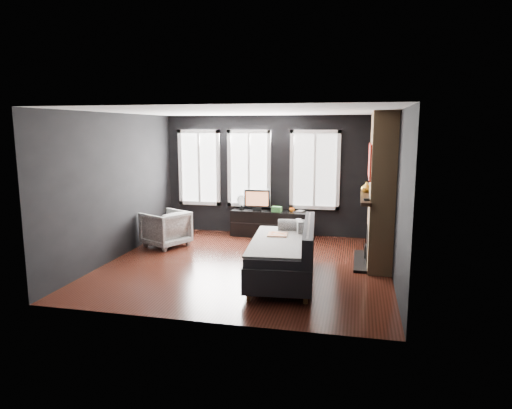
% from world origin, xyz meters
% --- Properties ---
extents(floor, '(5.00, 5.00, 0.00)m').
position_xyz_m(floor, '(0.00, 0.00, 0.00)').
color(floor, black).
rests_on(floor, ground).
extents(ceiling, '(5.00, 5.00, 0.00)m').
position_xyz_m(ceiling, '(0.00, 0.00, 2.70)').
color(ceiling, white).
rests_on(ceiling, ground).
extents(wall_back, '(5.00, 0.02, 2.70)m').
position_xyz_m(wall_back, '(0.00, 2.50, 1.35)').
color(wall_back, black).
rests_on(wall_back, ground).
extents(wall_left, '(0.02, 5.00, 2.70)m').
position_xyz_m(wall_left, '(-2.50, 0.00, 1.35)').
color(wall_left, black).
rests_on(wall_left, ground).
extents(wall_right, '(0.02, 5.00, 2.70)m').
position_xyz_m(wall_right, '(2.50, 0.00, 1.35)').
color(wall_right, black).
rests_on(wall_right, ground).
extents(windows, '(4.00, 0.16, 1.76)m').
position_xyz_m(windows, '(-0.45, 2.46, 2.38)').
color(windows, white).
rests_on(windows, wall_back).
extents(fireplace, '(0.70, 1.62, 2.70)m').
position_xyz_m(fireplace, '(2.30, 0.60, 1.35)').
color(fireplace, '#93724C').
rests_on(fireplace, floor).
extents(sofa, '(1.28, 2.27, 0.94)m').
position_xyz_m(sofa, '(0.75, -0.66, 0.47)').
color(sofa, black).
rests_on(sofa, floor).
extents(stripe_pillow, '(0.17, 0.37, 0.36)m').
position_xyz_m(stripe_pillow, '(0.94, -0.02, 0.68)').
color(stripe_pillow, gray).
rests_on(stripe_pillow, sofa).
extents(armchair, '(1.02, 1.04, 0.81)m').
position_xyz_m(armchair, '(-1.95, 0.90, 0.41)').
color(armchair, silver).
rests_on(armchair, floor).
extents(media_console, '(1.73, 0.60, 0.59)m').
position_xyz_m(media_console, '(-0.02, 2.24, 0.29)').
color(media_console, black).
rests_on(media_console, floor).
extents(monitor, '(0.60, 0.16, 0.53)m').
position_xyz_m(monitor, '(-0.30, 2.21, 0.85)').
color(monitor, black).
rests_on(monitor, media_console).
extents(desk_fan, '(0.30, 0.30, 0.33)m').
position_xyz_m(desk_fan, '(-0.68, 2.28, 0.75)').
color(desk_fan, gray).
rests_on(desk_fan, media_console).
extents(mug, '(0.13, 0.11, 0.12)m').
position_xyz_m(mug, '(0.49, 2.17, 0.65)').
color(mug, orange).
rests_on(mug, media_console).
extents(book, '(0.15, 0.05, 0.20)m').
position_xyz_m(book, '(0.59, 2.30, 0.69)').
color(book, tan).
rests_on(book, media_console).
extents(storage_box, '(0.23, 0.17, 0.11)m').
position_xyz_m(storage_box, '(0.16, 2.14, 0.64)').
color(storage_box, '#347634').
rests_on(storage_box, media_console).
extents(mantel_vase, '(0.22, 0.23, 0.19)m').
position_xyz_m(mantel_vase, '(2.05, 1.05, 1.33)').
color(mantel_vase, gold).
rests_on(mantel_vase, fireplace).
extents(mantel_clock, '(0.15, 0.15, 0.04)m').
position_xyz_m(mantel_clock, '(2.05, 0.05, 1.25)').
color(mantel_clock, black).
rests_on(mantel_clock, fireplace).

